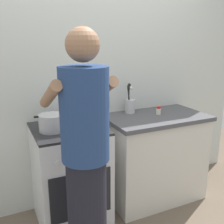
{
  "coord_description": "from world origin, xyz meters",
  "views": [
    {
      "loc": [
        -0.92,
        -1.96,
        1.63
      ],
      "look_at": [
        0.05,
        0.12,
        1.0
      ],
      "focal_mm": 42.72,
      "sensor_mm": 36.0,
      "label": 1
    }
  ],
  "objects_px": {
    "stove_range": "(70,175)",
    "mixing_bowl": "(82,120)",
    "spice_bottle": "(159,111)",
    "pot": "(52,123)",
    "utensil_crock": "(130,105)",
    "person": "(86,164)"
  },
  "relations": [
    {
      "from": "stove_range",
      "to": "mixing_bowl",
      "type": "bearing_deg",
      "value": 15.39
    },
    {
      "from": "mixing_bowl",
      "to": "spice_bottle",
      "type": "height_order",
      "value": "spice_bottle"
    },
    {
      "from": "pot",
      "to": "spice_bottle",
      "type": "bearing_deg",
      "value": 2.34
    },
    {
      "from": "spice_bottle",
      "to": "mixing_bowl",
      "type": "bearing_deg",
      "value": 179.02
    },
    {
      "from": "mixing_bowl",
      "to": "utensil_crock",
      "type": "height_order",
      "value": "utensil_crock"
    },
    {
      "from": "spice_bottle",
      "to": "person",
      "type": "relative_size",
      "value": 0.05
    },
    {
      "from": "utensil_crock",
      "to": "person",
      "type": "height_order",
      "value": "person"
    },
    {
      "from": "pot",
      "to": "mixing_bowl",
      "type": "height_order",
      "value": "pot"
    },
    {
      "from": "stove_range",
      "to": "pot",
      "type": "xyz_separation_m",
      "value": [
        -0.14,
        -0.02,
        0.52
      ]
    },
    {
      "from": "stove_range",
      "to": "mixing_bowl",
      "type": "relative_size",
      "value": 2.96
    },
    {
      "from": "stove_range",
      "to": "spice_bottle",
      "type": "height_order",
      "value": "spice_bottle"
    },
    {
      "from": "pot",
      "to": "mixing_bowl",
      "type": "xyz_separation_m",
      "value": [
        0.28,
        0.06,
        -0.03
      ]
    },
    {
      "from": "pot",
      "to": "mixing_bowl",
      "type": "bearing_deg",
      "value": 11.65
    },
    {
      "from": "pot",
      "to": "mixing_bowl",
      "type": "distance_m",
      "value": 0.29
    },
    {
      "from": "mixing_bowl",
      "to": "spice_bottle",
      "type": "distance_m",
      "value": 0.8
    },
    {
      "from": "utensil_crock",
      "to": "spice_bottle",
      "type": "xyz_separation_m",
      "value": [
        0.23,
        -0.17,
        -0.05
      ]
    },
    {
      "from": "spice_bottle",
      "to": "utensil_crock",
      "type": "bearing_deg",
      "value": 143.47
    },
    {
      "from": "stove_range",
      "to": "person",
      "type": "relative_size",
      "value": 0.53
    },
    {
      "from": "stove_range",
      "to": "spice_bottle",
      "type": "relative_size",
      "value": 11.2
    },
    {
      "from": "stove_range",
      "to": "pot",
      "type": "relative_size",
      "value": 3.23
    },
    {
      "from": "mixing_bowl",
      "to": "pot",
      "type": "bearing_deg",
      "value": -168.35
    },
    {
      "from": "mixing_bowl",
      "to": "person",
      "type": "xyz_separation_m",
      "value": [
        -0.21,
        -0.68,
        -0.08
      ]
    }
  ]
}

